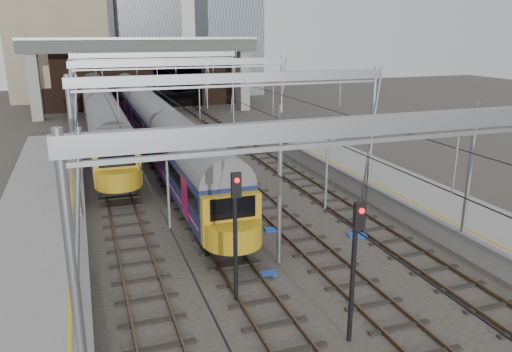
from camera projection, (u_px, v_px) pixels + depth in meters
name	position (u px, v px, depth m)	size (l,w,h in m)	color
ground	(297.00, 282.00, 20.43)	(160.00, 160.00, 0.00)	#38332D
platform_left	(30.00, 282.00, 19.30)	(4.32, 55.00, 1.12)	gray
tracks	(208.00, 182.00, 34.01)	(14.40, 80.00, 0.22)	#4C3828
overhead_line	(185.00, 77.00, 38.07)	(16.80, 80.00, 8.00)	gray
retaining_wall	(150.00, 75.00, 66.72)	(28.00, 2.75, 9.00)	black
overbridge	(144.00, 54.00, 60.08)	(28.00, 3.00, 9.25)	gray
train_main	(142.00, 109.00, 49.67)	(2.71, 62.74, 4.70)	black
train_second	(98.00, 106.00, 51.50)	(2.84, 49.26, 4.87)	black
signal_near_left	(236.00, 222.00, 18.18)	(0.36, 0.48, 5.11)	black
signal_near_centre	(355.00, 256.00, 15.67)	(0.36, 0.47, 4.93)	black
equip_cover_a	(272.00, 230.00, 25.73)	(0.78, 0.55, 0.09)	#1842B9
equip_cover_b	(268.00, 274.00, 21.04)	(0.72, 0.51, 0.09)	#1842B9
equip_cover_c	(358.00, 236.00, 24.97)	(0.90, 0.63, 0.11)	#1842B9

